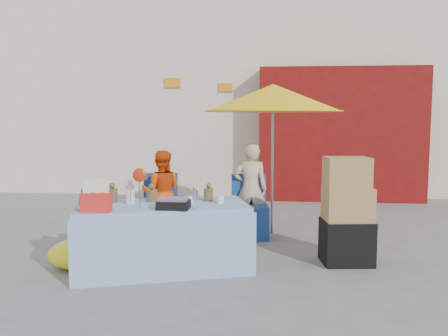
# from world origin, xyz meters

# --- Properties ---
(ground) EXTENTS (80.00, 80.00, 0.00)m
(ground) POSITION_xyz_m (0.00, 0.00, 0.00)
(ground) COLOR slate
(ground) RESTS_ON ground
(backdrop) EXTENTS (14.00, 8.00, 7.80)m
(backdrop) POSITION_xyz_m (0.52, 7.52, 3.10)
(backdrop) COLOR silver
(backdrop) RESTS_ON ground
(market_table) EXTENTS (2.02, 1.37, 1.12)m
(market_table) POSITION_xyz_m (-0.35, -0.39, 0.36)
(market_table) COLOR #98BCF4
(market_table) RESTS_ON ground
(chair_left) EXTENTS (0.53, 0.53, 0.85)m
(chair_left) POSITION_xyz_m (-0.71, 1.06, 0.26)
(chair_left) COLOR navy
(chair_left) RESTS_ON ground
(chair_right) EXTENTS (0.53, 0.53, 0.85)m
(chair_right) POSITION_xyz_m (0.54, 1.06, 0.26)
(chair_right) COLOR navy
(chair_right) RESTS_ON ground
(vendor_orange) EXTENTS (0.62, 0.51, 1.18)m
(vendor_orange) POSITION_xyz_m (-0.71, 1.19, 0.59)
(vendor_orange) COLOR #EA490C
(vendor_orange) RESTS_ON ground
(vendor_beige) EXTENTS (0.50, 0.36, 1.29)m
(vendor_beige) POSITION_xyz_m (0.54, 1.19, 0.64)
(vendor_beige) COLOR #CAB48E
(vendor_beige) RESTS_ON ground
(umbrella) EXTENTS (1.90, 1.90, 2.09)m
(umbrella) POSITION_xyz_m (0.84, 1.34, 1.89)
(umbrella) COLOR gray
(umbrella) RESTS_ON ground
(box_stack) EXTENTS (0.59, 0.50, 1.20)m
(box_stack) POSITION_xyz_m (1.66, 0.00, 0.55)
(box_stack) COLOR black
(box_stack) RESTS_ON ground
(tarp_bundle) EXTENTS (0.87, 0.79, 0.32)m
(tarp_bundle) POSITION_xyz_m (-1.24, -0.45, 0.16)
(tarp_bundle) COLOR #FDFF1A
(tarp_bundle) RESTS_ON ground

